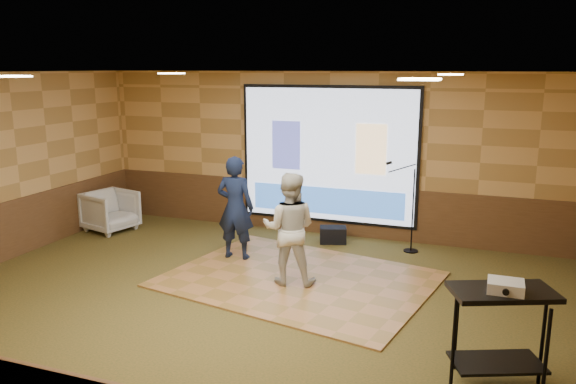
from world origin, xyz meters
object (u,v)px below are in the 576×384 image
(projector_screen, at_px, (328,156))
(projector, at_px, (506,286))
(banquet_chair, at_px, (111,211))
(mic_stand, at_px, (409,223))
(dance_floor, at_px, (299,279))
(av_table, at_px, (501,318))
(player_right, at_px, (289,229))
(duffel_bag, at_px, (333,235))
(player_left, at_px, (235,208))

(projector_screen, distance_m, projector, 5.39)
(banquet_chair, bearing_deg, mic_stand, -68.17)
(dance_floor, xyz_separation_m, av_table, (2.73, -2.00, 0.71))
(projector, height_order, mic_stand, mic_stand)
(projector, relative_size, banquet_chair, 0.38)
(projector_screen, distance_m, dance_floor, 2.81)
(player_right, height_order, duffel_bag, player_right)
(projector_screen, distance_m, av_table, 5.37)
(mic_stand, bearing_deg, projector_screen, 152.37)
(projector, bearing_deg, duffel_bag, 125.09)
(projector_screen, bearing_deg, mic_stand, -17.11)
(duffel_bag, bearing_deg, banquet_chair, -170.18)
(player_right, relative_size, av_table, 1.59)
(projector_screen, bearing_deg, dance_floor, -83.60)
(projector_screen, xyz_separation_m, player_left, (-1.00, -1.85, -0.61))
(player_right, bearing_deg, projector, 135.92)
(mic_stand, bearing_deg, duffel_bag, 168.72)
(player_left, xyz_separation_m, projector, (4.01, -2.59, 0.20))
(duffel_bag, bearing_deg, player_right, -91.72)
(dance_floor, bearing_deg, av_table, -36.18)
(player_right, bearing_deg, dance_floor, -122.82)
(mic_stand, relative_size, duffel_bag, 3.33)
(player_right, height_order, projector, player_right)
(projector_screen, distance_m, player_left, 2.19)
(projector_screen, xyz_separation_m, av_table, (3.00, -4.39, -0.76))
(mic_stand, bearing_deg, projector, -80.51)
(player_right, bearing_deg, duffel_bag, -102.43)
(player_left, bearing_deg, projector_screen, -122.46)
(player_left, relative_size, player_right, 1.04)
(player_right, relative_size, projector, 4.98)
(banquet_chair, bearing_deg, dance_floor, -91.30)
(dance_floor, height_order, mic_stand, mic_stand)
(projector, xyz_separation_m, banquet_chair, (-6.97, 3.25, -0.68))
(projector, bearing_deg, av_table, 108.04)
(projector_screen, xyz_separation_m, mic_stand, (1.58, -0.49, -0.98))
(player_right, xyz_separation_m, duffel_bag, (0.06, 2.11, -0.69))
(dance_floor, bearing_deg, mic_stand, 55.45)
(player_left, relative_size, projector, 5.18)
(dance_floor, relative_size, player_right, 2.30)
(player_right, bearing_deg, player_left, -42.20)
(projector, height_order, banquet_chair, projector)
(projector, xyz_separation_m, mic_stand, (-1.44, 3.96, -0.57))
(player_left, distance_m, player_right, 1.39)
(dance_floor, distance_m, player_left, 1.62)
(projector_screen, relative_size, duffel_bag, 7.17)
(player_right, distance_m, banquet_chair, 4.39)
(dance_floor, xyz_separation_m, duffel_bag, (-0.01, 1.92, 0.13))
(player_left, height_order, banquet_chair, player_left)
(av_table, distance_m, projector, 0.35)
(player_right, relative_size, duffel_bag, 3.48)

